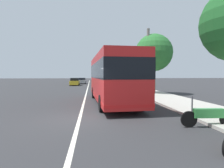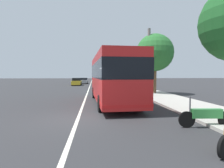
% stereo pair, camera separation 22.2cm
% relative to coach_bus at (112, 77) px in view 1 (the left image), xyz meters
% --- Properties ---
extents(ground_plane, '(220.00, 220.00, 0.00)m').
position_rel_coach_bus_xyz_m(ground_plane, '(-5.04, 2.18, -2.03)').
color(ground_plane, '#2D2D30').
extents(sidewalk_curb, '(110.00, 3.60, 0.14)m').
position_rel_coach_bus_xyz_m(sidewalk_curb, '(4.96, -5.07, -1.96)').
color(sidewalk_curb, '#B2ADA3').
rests_on(sidewalk_curb, ground).
extents(lane_divider_line, '(110.00, 0.16, 0.01)m').
position_rel_coach_bus_xyz_m(lane_divider_line, '(4.96, 2.18, -2.03)').
color(lane_divider_line, silver).
rests_on(lane_divider_line, ground).
extents(coach_bus, '(10.52, 3.21, 3.58)m').
position_rel_coach_bus_xyz_m(coach_bus, '(0.00, 0.00, 0.00)').
color(coach_bus, red).
rests_on(coach_bus, ground).
extents(motorcycle_nearest_curb, '(0.33, 2.31, 1.29)m').
position_rel_coach_bus_xyz_m(motorcycle_nearest_curb, '(-7.04, -3.18, -1.54)').
color(motorcycle_nearest_curb, black).
rests_on(motorcycle_nearest_curb, ground).
extents(car_side_street, '(4.25, 1.86, 1.42)m').
position_rel_coach_bus_xyz_m(car_side_street, '(31.69, 3.82, -1.36)').
color(car_side_street, gray).
rests_on(car_side_street, ground).
extents(car_far_distant, '(4.77, 2.01, 1.40)m').
position_rel_coach_bus_xyz_m(car_far_distant, '(38.49, 0.36, -1.36)').
color(car_far_distant, silver).
rests_on(car_far_distant, ground).
extents(car_ahead_same_lane, '(4.70, 1.93, 1.44)m').
position_rel_coach_bus_xyz_m(car_ahead_same_lane, '(20.95, -0.73, -1.35)').
color(car_ahead_same_lane, black).
rests_on(car_ahead_same_lane, ground).
extents(car_behind_bus, '(4.50, 1.83, 1.52)m').
position_rel_coach_bus_xyz_m(car_behind_bus, '(24.78, 4.95, -1.31)').
color(car_behind_bus, gold).
rests_on(car_behind_bus, ground).
extents(roadside_tree_mid_block, '(4.14, 4.14, 6.71)m').
position_rel_coach_bus_xyz_m(roadside_tree_mid_block, '(6.14, -5.37, 2.58)').
color(roadside_tree_mid_block, brown).
rests_on(roadside_tree_mid_block, ground).
extents(utility_pole, '(0.31, 0.31, 7.12)m').
position_rel_coach_bus_xyz_m(utility_pole, '(5.53, -4.51, 1.53)').
color(utility_pole, slate).
rests_on(utility_pole, ground).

